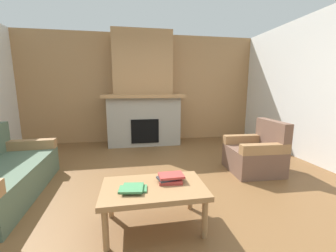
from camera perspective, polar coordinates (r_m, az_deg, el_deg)
The scene contains 7 objects.
ground at distance 2.93m, azimuth -2.96°, elevation -17.63°, with size 9.00×9.00×0.00m, color brown.
wall_back_wood_panel at distance 5.58m, azimuth -6.99°, elevation 9.96°, with size 6.00×0.12×2.70m, color #A87A4C.
fireplace at distance 5.21m, azimuth -6.71°, elevation 7.91°, with size 1.90×0.82×2.70m.
armchair at distance 3.79m, azimuth 22.75°, elevation -7.05°, with size 0.79×0.79×0.85m.
coffee_table at distance 2.15m, azimuth -3.86°, elevation -17.29°, with size 1.00×0.60×0.43m.
book_stack_near_edge at distance 2.06m, azimuth -9.53°, elevation -16.40°, with size 0.27×0.22×0.04m.
book_stack_center at distance 2.19m, azimuth 0.78°, elevation -13.97°, with size 0.29×0.21×0.07m.
Camera 1 is at (-0.31, -2.57, 1.37)m, focal length 22.44 mm.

